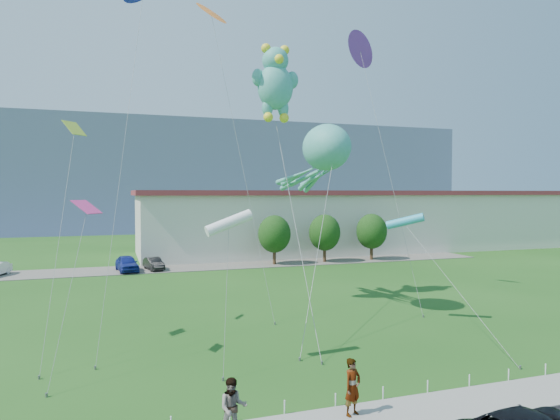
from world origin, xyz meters
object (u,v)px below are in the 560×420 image
at_px(pedestrian_left, 353,387).
at_px(teddy_bear_kite, 275,81).
at_px(warehouse, 362,220).
at_px(octopus_kite, 320,158).
at_px(pedestrian_right, 233,408).
at_px(parked_car_black, 154,264).
at_px(parked_car_blue, 127,263).

bearing_deg(pedestrian_left, teddy_bear_kite, 57.50).
relative_size(warehouse, octopus_kite, 4.54).
xyz_separation_m(pedestrian_left, pedestrian_right, (-4.35, -0.20, -0.05)).
xyz_separation_m(parked_car_black, teddy_bear_kite, (7.09, -18.49, 15.09)).
distance_m(pedestrian_left, pedestrian_right, 4.36).
bearing_deg(octopus_kite, teddy_bear_kite, 117.21).
bearing_deg(parked_car_blue, pedestrian_right, -94.10).
bearing_deg(pedestrian_left, pedestrian_right, 159.65).
distance_m(warehouse, octopus_kite, 38.09).
xyz_separation_m(parked_car_blue, octopus_kite, (11.58, -21.95, 9.31)).
distance_m(parked_car_black, octopus_kite, 25.69).
xyz_separation_m(parked_car_blue, parked_car_black, (2.62, 0.19, -0.16)).
bearing_deg(warehouse, parked_car_blue, -162.48).
relative_size(parked_car_black, teddy_bear_kite, 0.21).
height_order(pedestrian_left, teddy_bear_kite, teddy_bear_kite).
xyz_separation_m(pedestrian_left, parked_car_black, (-4.06, 36.57, -0.42)).
xyz_separation_m(pedestrian_right, octopus_kite, (9.25, 14.64, 9.11)).
bearing_deg(teddy_bear_kite, pedestrian_right, -111.97).
xyz_separation_m(parked_car_blue, teddy_bear_kite, (9.70, -18.30, 14.93)).
height_order(warehouse, parked_car_blue, warehouse).
relative_size(pedestrian_right, parked_car_black, 0.50).
distance_m(pedestrian_left, octopus_kite, 17.73).
height_order(pedestrian_right, parked_car_blue, pedestrian_right).
relative_size(warehouse, parked_car_black, 16.16).
height_order(parked_car_blue, parked_car_black, parked_car_blue).
bearing_deg(teddy_bear_kite, octopus_kite, -62.79).
bearing_deg(teddy_bear_kite, pedestrian_left, -99.49).
height_order(pedestrian_left, parked_car_blue, pedestrian_left).
relative_size(pedestrian_left, parked_car_black, 0.53).
xyz_separation_m(warehouse, pedestrian_right, (-29.17, -46.53, -3.07)).
bearing_deg(warehouse, parked_car_black, -161.34).
distance_m(octopus_kite, teddy_bear_kite, 6.95).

